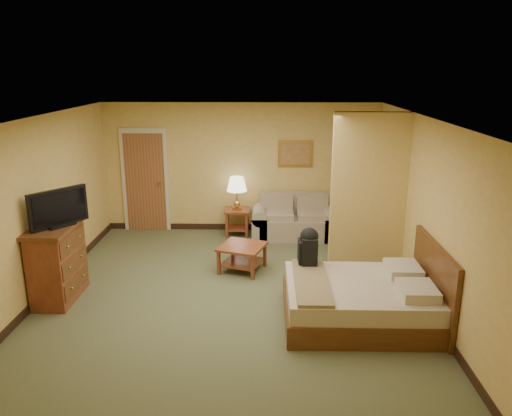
{
  "coord_description": "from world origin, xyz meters",
  "views": [
    {
      "loc": [
        0.53,
        -6.86,
        3.27
      ],
      "look_at": [
        0.35,
        0.6,
        1.15
      ],
      "focal_mm": 35.0,
      "sensor_mm": 36.0,
      "label": 1
    }
  ],
  "objects_px": {
    "coffee_table": "(242,253)",
    "bed": "(364,300)",
    "dresser": "(58,262)",
    "loveseat": "(295,223)"
  },
  "relations": [
    {
      "from": "coffee_table",
      "to": "bed",
      "type": "relative_size",
      "value": 0.44
    },
    {
      "from": "coffee_table",
      "to": "dresser",
      "type": "xyz_separation_m",
      "value": [
        -2.59,
        -1.1,
        0.25
      ]
    },
    {
      "from": "bed",
      "to": "coffee_table",
      "type": "bearing_deg",
      "value": 136.04
    },
    {
      "from": "coffee_table",
      "to": "dresser",
      "type": "bearing_deg",
      "value": -157.02
    },
    {
      "from": "dresser",
      "to": "bed",
      "type": "relative_size",
      "value": 0.57
    },
    {
      "from": "dresser",
      "to": "loveseat",
      "type": "bearing_deg",
      "value": 38.58
    },
    {
      "from": "bed",
      "to": "dresser",
      "type": "bearing_deg",
      "value": 172.83
    },
    {
      "from": "bed",
      "to": "loveseat",
      "type": "bearing_deg",
      "value": 102.4
    },
    {
      "from": "loveseat",
      "to": "coffee_table",
      "type": "height_order",
      "value": "loveseat"
    },
    {
      "from": "loveseat",
      "to": "bed",
      "type": "distance_m",
      "value": 3.46
    }
  ]
}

